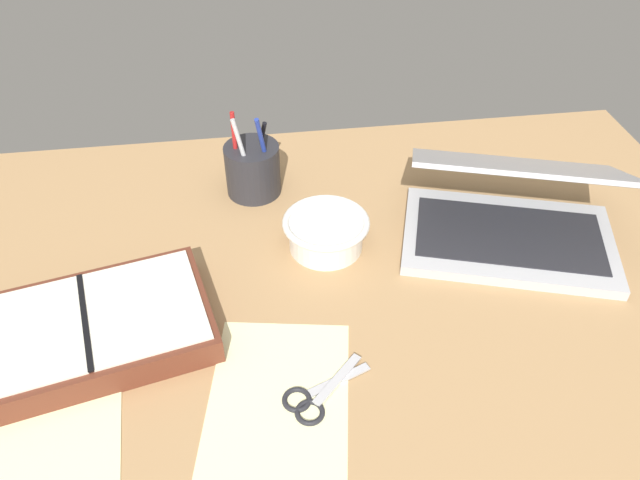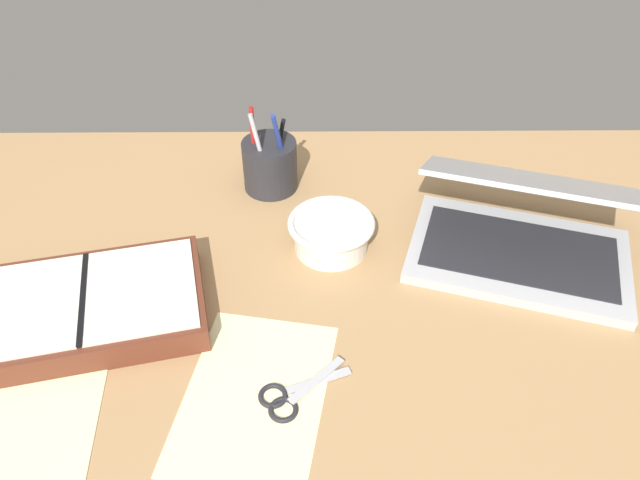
{
  "view_description": "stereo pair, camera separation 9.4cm",
  "coord_description": "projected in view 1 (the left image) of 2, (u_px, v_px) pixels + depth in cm",
  "views": [
    {
      "loc": [
        -10.72,
        -64.8,
        70.36
      ],
      "look_at": [
        -0.72,
        6.32,
        9.0
      ],
      "focal_mm": 35.0,
      "sensor_mm": 36.0,
      "label": 1
    },
    {
      "loc": [
        -1.31,
        -65.5,
        70.36
      ],
      "look_at": [
        -0.72,
        6.32,
        9.0
      ],
      "focal_mm": 35.0,
      "sensor_mm": 36.0,
      "label": 2
    }
  ],
  "objects": [
    {
      "name": "desk_top",
      "position": [
        330.0,
        306.0,
        0.95
      ],
      "size": [
        140.0,
        100.0,
        2.0
      ],
      "primitive_type": "cube",
      "color": "tan",
      "rests_on": "ground"
    },
    {
      "name": "laptop",
      "position": [
        511.0,
        214.0,
        1.03
      ],
      "size": [
        40.78,
        35.79,
        16.63
      ],
      "rotation": [
        0.0,
        0.0,
        -0.31
      ],
      "color": "#B7B7BC",
      "rests_on": "desk_top"
    },
    {
      "name": "bowl",
      "position": [
        326.0,
        232.0,
        1.02
      ],
      "size": [
        14.26,
        14.26,
        5.74
      ],
      "color": "silver",
      "rests_on": "desk_top"
    },
    {
      "name": "pen_cup",
      "position": [
        253.0,
        169.0,
        1.13
      ],
      "size": [
        9.93,
        9.93,
        16.81
      ],
      "color": "#28282D",
      "rests_on": "desk_top"
    },
    {
      "name": "planner",
      "position": [
        89.0,
        331.0,
        0.87
      ],
      "size": [
        37.37,
        27.8,
        4.61
      ],
      "rotation": [
        0.0,
        0.0,
        0.22
      ],
      "color": "brown",
      "rests_on": "desk_top"
    },
    {
      "name": "scissors",
      "position": [
        312.0,
        399.0,
        0.81
      ],
      "size": [
        12.38,
        10.25,
        0.8
      ],
      "rotation": [
        0.0,
        0.0,
        0.59
      ],
      "color": "#B7B7BC",
      "rests_on": "desk_top"
    },
    {
      "name": "paper_sheet_front",
      "position": [
        278.0,
        401.0,
        0.81
      ],
      "size": [
        22.54,
        29.38,
        0.16
      ],
      "primitive_type": "cube",
      "rotation": [
        0.0,
        0.0,
        -0.18
      ],
      "color": "#F4EFB2",
      "rests_on": "desk_top"
    },
    {
      "name": "paper_sheet_beside_planner",
      "position": [
        54.0,
        452.0,
        0.75
      ],
      "size": [
        18.01,
        27.61,
        0.16
      ],
      "primitive_type": "cube",
      "rotation": [
        0.0,
        0.0,
        0.09
      ],
      "color": "#F4EFB2",
      "rests_on": "desk_top"
    }
  ]
}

